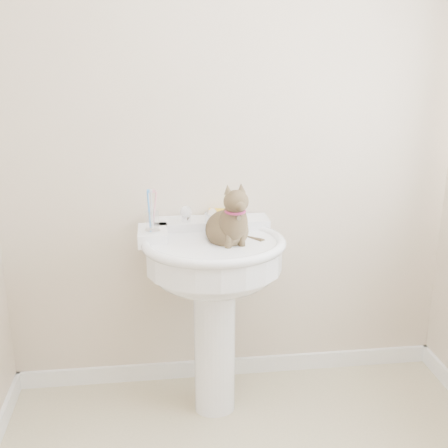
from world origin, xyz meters
name	(u,v)px	position (x,y,z in m)	size (l,w,h in m)	color
wall_back	(231,141)	(0.00, 1.10, 1.25)	(2.20, 0.00, 2.50)	beige
baseboard_back	(230,366)	(0.00, 1.09, 0.04)	(2.20, 0.02, 0.09)	white
pedestal_sink	(213,273)	(-0.12, 0.81, 0.70)	(0.65, 0.64, 0.89)	white
faucet	(210,213)	(-0.11, 0.97, 0.94)	(0.28, 0.12, 0.14)	silver
soap_bar	(218,213)	(-0.07, 1.06, 0.91)	(0.09, 0.06, 0.03)	gold
toothbrush_cup	(152,221)	(-0.38, 0.86, 0.94)	(0.07, 0.07, 0.18)	silver
cat	(229,225)	(-0.05, 0.79, 0.93)	(0.21, 0.26, 0.39)	brown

